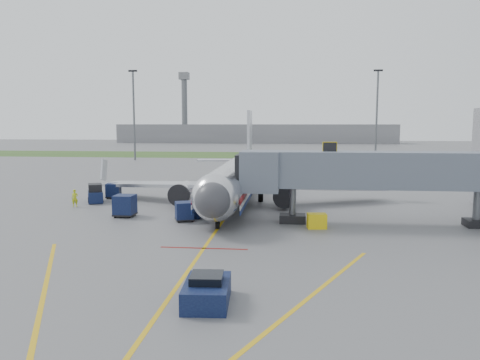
# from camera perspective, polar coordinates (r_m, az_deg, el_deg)

# --- Properties ---
(ground) EXTENTS (400.00, 400.00, 0.00)m
(ground) POSITION_cam_1_polar(r_m,az_deg,el_deg) (35.94, -3.25, -6.64)
(ground) COLOR #565659
(ground) RESTS_ON ground
(grass_strip) EXTENTS (300.00, 25.00, 0.01)m
(grass_strip) POSITION_cam_1_polar(r_m,az_deg,el_deg) (124.87, 3.56, 3.04)
(grass_strip) COLOR #2D4C1E
(grass_strip) RESTS_ON ground
(apron_markings) EXTENTS (21.52, 50.00, 0.01)m
(apron_markings) POSITION_cam_1_polar(r_m,az_deg,el_deg) (28.92, -5.69, -10.04)
(apron_markings) COLOR gold
(apron_markings) RESTS_ON ground
(airliner) EXTENTS (32.10, 35.67, 10.25)m
(airliner) POSITION_cam_1_polar(r_m,az_deg,el_deg) (50.37, -0.41, 0.34)
(airliner) COLOR silver
(airliner) RESTS_ON ground
(jet_bridge) EXTENTS (25.30, 4.00, 6.90)m
(jet_bridge) POSITION_cam_1_polar(r_m,az_deg,el_deg) (40.27, 16.31, 1.01)
(jet_bridge) COLOR slate
(jet_bridge) RESTS_ON ground
(light_mast_left) EXTENTS (2.00, 0.44, 20.40)m
(light_mast_left) POSITION_cam_1_polar(r_m,az_deg,el_deg) (110.44, -12.81, 7.97)
(light_mast_left) COLOR #595B60
(light_mast_left) RESTS_ON ground
(light_mast_right) EXTENTS (2.00, 0.44, 20.40)m
(light_mast_right) POSITION_cam_1_polar(r_m,az_deg,el_deg) (111.15, 16.34, 7.86)
(light_mast_right) COLOR #595B60
(light_mast_right) RESTS_ON ground
(distant_terminal) EXTENTS (120.00, 14.00, 8.00)m
(distant_terminal) POSITION_cam_1_polar(r_m,az_deg,el_deg) (205.11, 1.82, 5.68)
(distant_terminal) COLOR slate
(distant_terminal) RESTS_ON ground
(control_tower) EXTENTS (4.00, 4.00, 30.00)m
(control_tower) POSITION_cam_1_polar(r_m,az_deg,el_deg) (204.84, -6.78, 9.37)
(control_tower) COLOR #595B60
(control_tower) RESTS_ON ground
(pushback_tug) EXTENTS (2.30, 3.53, 1.42)m
(pushback_tug) POSITION_cam_1_polar(r_m,az_deg,el_deg) (22.62, -4.06, -13.35)
(pushback_tug) COLOR black
(pushback_tug) RESTS_ON ground
(baggage_tug) EXTENTS (2.54, 3.21, 1.99)m
(baggage_tug) POSITION_cam_1_polar(r_m,az_deg,el_deg) (52.41, -17.22, -1.66)
(baggage_tug) COLOR black
(baggage_tug) RESTS_ON ground
(baggage_cart_a) EXTENTS (1.82, 1.82, 1.96)m
(baggage_cart_a) POSITION_cam_1_polar(r_m,az_deg,el_deg) (43.76, -13.86, -3.05)
(baggage_cart_a) COLOR black
(baggage_cart_a) RESTS_ON ground
(baggage_cart_b) EXTENTS (1.98, 1.98, 1.66)m
(baggage_cart_b) POSITION_cam_1_polar(r_m,az_deg,el_deg) (40.86, -6.80, -3.81)
(baggage_cart_b) COLOR black
(baggage_cart_b) RESTS_ON ground
(baggage_cart_c) EXTENTS (1.79, 1.79, 1.68)m
(baggage_cart_c) POSITION_cam_1_polar(r_m,az_deg,el_deg) (54.76, -15.17, -1.26)
(baggage_cart_c) COLOR black
(baggage_cart_c) RESTS_ON ground
(belt_loader) EXTENTS (1.74, 3.81, 1.80)m
(belt_loader) POSITION_cam_1_polar(r_m,az_deg,el_deg) (43.03, -4.99, -3.79)
(belt_loader) COLOR black
(belt_loader) RESTS_ON ground
(ground_power_cart) EXTENTS (1.62, 1.18, 1.21)m
(ground_power_cart) POSITION_cam_1_polar(r_m,az_deg,el_deg) (38.32, 9.34, -4.96)
(ground_power_cart) COLOR yellow
(ground_power_cart) RESTS_ON ground
(ramp_worker) EXTENTS (0.73, 0.58, 1.77)m
(ramp_worker) POSITION_cam_1_polar(r_m,az_deg,el_deg) (50.29, -19.49, -2.10)
(ramp_worker) COLOR #B5C717
(ramp_worker) RESTS_ON ground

